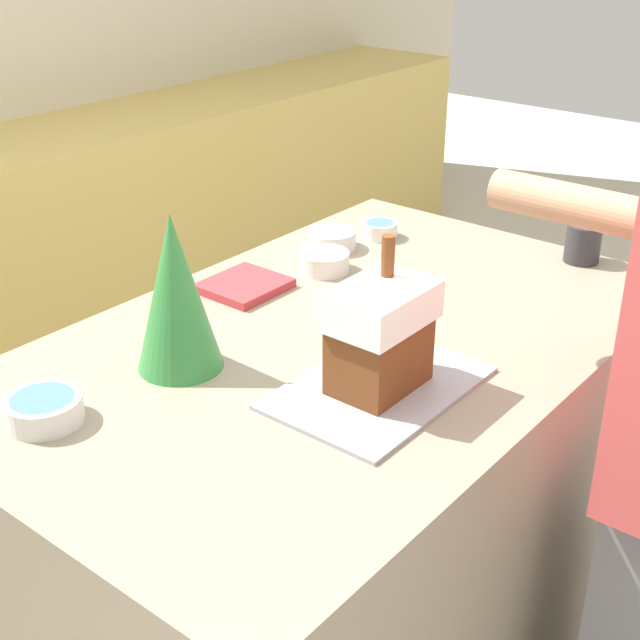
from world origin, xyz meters
name	(u,v)px	position (x,y,z in m)	size (l,w,h in m)	color
kitchen_island	(337,519)	(0.00, 0.00, 0.47)	(1.51, 0.93, 0.94)	gray
baking_tray	(378,388)	(-0.12, -0.19, 0.94)	(0.40, 0.27, 0.01)	#9E9EA8
gingerbread_house	(380,334)	(-0.12, -0.19, 1.05)	(0.19, 0.14, 0.27)	brown
decorative_tree	(176,293)	(-0.29, 0.16, 1.09)	(0.16, 0.16, 0.31)	#33843D
candy_bowl_center_rear	(380,229)	(0.51, 0.26, 0.96)	(0.09, 0.09, 0.04)	white
candy_bowl_near_tray_left	(44,408)	(-0.57, 0.19, 0.96)	(0.13, 0.13, 0.05)	white
candy_bowl_front_corner	(324,261)	(0.25, 0.24, 0.97)	(0.12, 0.12, 0.05)	white
candy_bowl_far_left	(332,239)	(0.37, 0.31, 0.96)	(0.12, 0.12, 0.05)	white
cookbook	(244,286)	(0.05, 0.31, 0.95)	(0.17, 0.16, 0.02)	#B23338
mug	(583,243)	(0.69, -0.21, 0.99)	(0.09, 0.09, 0.09)	#2D2D33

